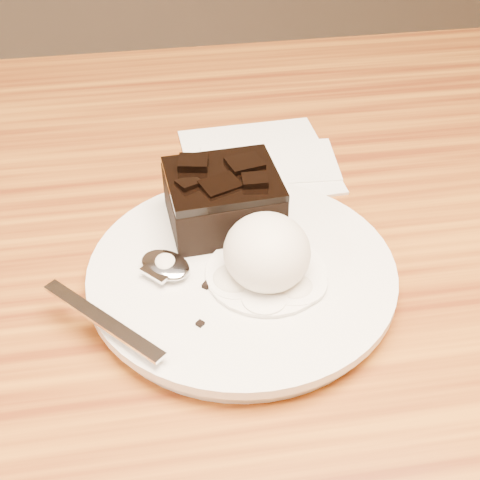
{
  "coord_description": "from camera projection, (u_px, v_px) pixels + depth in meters",
  "views": [
    {
      "loc": [
        0.02,
        -0.46,
        1.13
      ],
      "look_at": [
        0.08,
        -0.06,
        0.79
      ],
      "focal_mm": 50.3,
      "sensor_mm": 36.0,
      "label": 1
    }
  ],
  "objects": [
    {
      "name": "crumb_b",
      "position": [
        200.0,
        324.0,
        0.48
      ],
      "size": [
        0.01,
        0.01,
        0.0
      ],
      "primitive_type": "cube",
      "rotation": [
        0.0,
        0.0,
        0.75
      ],
      "color": "black",
      "rests_on": "plate"
    },
    {
      "name": "crumb_c",
      "position": [
        247.0,
        290.0,
        0.51
      ],
      "size": [
        0.01,
        0.01,
        0.0
      ],
      "primitive_type": "cube",
      "rotation": [
        0.0,
        0.0,
        0.8
      ],
      "color": "black",
      "rests_on": "plate"
    },
    {
      "name": "crumb_a",
      "position": [
        206.0,
        285.0,
        0.51
      ],
      "size": [
        0.01,
        0.01,
        0.0
      ],
      "primitive_type": "cube",
      "rotation": [
        0.0,
        0.0,
        0.86
      ],
      "color": "black",
      "rests_on": "plate"
    },
    {
      "name": "brownie",
      "position": [
        223.0,
        202.0,
        0.56
      ],
      "size": [
        0.1,
        0.09,
        0.04
      ],
      "primitive_type": "cube",
      "rotation": [
        0.0,
        0.0,
        0.07
      ],
      "color": "black",
      "rests_on": "plate"
    },
    {
      "name": "plate",
      "position": [
        242.0,
        276.0,
        0.54
      ],
      "size": [
        0.25,
        0.25,
        0.02
      ],
      "primitive_type": "cylinder",
      "color": "silver",
      "rests_on": "dining_table"
    },
    {
      "name": "dining_table",
      "position": [
        167.0,
        476.0,
        0.83
      ],
      "size": [
        1.2,
        0.8,
        0.75
      ],
      "primitive_type": null,
      "color": "#5F2910",
      "rests_on": "floor"
    },
    {
      "name": "melt_puddle",
      "position": [
        266.0,
        274.0,
        0.53
      ],
      "size": [
        0.1,
        0.1,
        0.0
      ],
      "primitive_type": "cylinder",
      "color": "white",
      "rests_on": "plate"
    },
    {
      "name": "ice_cream_scoop",
      "position": [
        267.0,
        252.0,
        0.51
      ],
      "size": [
        0.07,
        0.07,
        0.06
      ],
      "primitive_type": "ellipsoid",
      "color": "silver",
      "rests_on": "plate"
    },
    {
      "name": "spoon",
      "position": [
        166.0,
        267.0,
        0.53
      ],
      "size": [
        0.14,
        0.15,
        0.01
      ],
      "primitive_type": null,
      "rotation": [
        0.0,
        0.0,
        0.74
      ],
      "color": "silver",
      "rests_on": "plate"
    },
    {
      "name": "napkin",
      "position": [
        258.0,
        160.0,
        0.68
      ],
      "size": [
        0.15,
        0.15,
        0.01
      ],
      "primitive_type": "cube",
      "rotation": [
        0.0,
        0.0,
        0.05
      ],
      "color": "white",
      "rests_on": "dining_table"
    }
  ]
}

